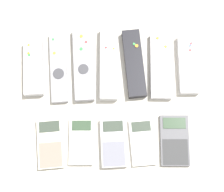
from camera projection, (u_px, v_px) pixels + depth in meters
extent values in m
plane|color=beige|center=(112.00, 110.00, 1.00)|extent=(3.00, 3.00, 0.00)
cube|color=#B7B7BC|center=(34.00, 68.00, 1.01)|extent=(0.05, 0.15, 0.03)
cylinder|color=silver|center=(33.00, 65.00, 1.00)|extent=(0.03, 0.03, 0.00)
cylinder|color=green|center=(29.00, 55.00, 1.01)|extent=(0.01, 0.01, 0.00)
cylinder|color=yellow|center=(29.00, 45.00, 1.01)|extent=(0.01, 0.01, 0.00)
cylinder|color=silver|center=(34.00, 49.00, 1.01)|extent=(0.01, 0.01, 0.00)
cylinder|color=orange|center=(28.00, 53.00, 1.01)|extent=(0.01, 0.01, 0.00)
cube|color=gray|center=(59.00, 68.00, 1.02)|extent=(0.05, 0.20, 0.02)
cylinder|color=#38383D|center=(58.00, 74.00, 1.00)|extent=(0.03, 0.03, 0.00)
cylinder|color=yellow|center=(54.00, 53.00, 1.02)|extent=(0.01, 0.01, 0.00)
cylinder|color=green|center=(53.00, 39.00, 1.03)|extent=(0.01, 0.01, 0.00)
cube|color=gray|center=(83.00, 65.00, 1.02)|extent=(0.06, 0.20, 0.02)
cylinder|color=#38383D|center=(83.00, 69.00, 1.00)|extent=(0.03, 0.03, 0.00)
cylinder|color=silver|center=(83.00, 41.00, 1.02)|extent=(0.01, 0.01, 0.00)
cylinder|color=red|center=(86.00, 42.00, 1.02)|extent=(0.01, 0.01, 0.00)
cylinder|color=yellow|center=(81.00, 36.00, 1.02)|extent=(0.01, 0.01, 0.00)
cylinder|color=green|center=(81.00, 49.00, 1.02)|extent=(0.01, 0.01, 0.00)
cube|color=silver|center=(109.00, 63.00, 1.01)|extent=(0.05, 0.20, 0.03)
cylinder|color=silver|center=(109.00, 67.00, 1.00)|extent=(0.03, 0.03, 0.00)
cylinder|color=orange|center=(114.00, 48.00, 1.01)|extent=(0.01, 0.01, 0.00)
cylinder|color=silver|center=(113.00, 35.00, 1.02)|extent=(0.01, 0.01, 0.00)
cylinder|color=red|center=(106.00, 47.00, 1.01)|extent=(0.01, 0.01, 0.00)
cylinder|color=silver|center=(113.00, 40.00, 1.01)|extent=(0.01, 0.01, 0.00)
cube|color=black|center=(134.00, 64.00, 1.02)|extent=(0.06, 0.19, 0.02)
cylinder|color=orange|center=(137.00, 46.00, 1.01)|extent=(0.01, 0.01, 0.00)
cylinder|color=green|center=(134.00, 44.00, 1.02)|extent=(0.01, 0.01, 0.00)
cube|color=#B7B7BC|center=(161.00, 66.00, 1.02)|extent=(0.06, 0.18, 0.02)
cylinder|color=#99999E|center=(161.00, 69.00, 1.00)|extent=(0.03, 0.03, 0.00)
cylinder|color=silver|center=(164.00, 49.00, 1.02)|extent=(0.01, 0.01, 0.00)
cylinder|color=orange|center=(165.00, 47.00, 1.02)|extent=(0.01, 0.01, 0.00)
cylinder|color=silver|center=(158.00, 46.00, 1.02)|extent=(0.01, 0.01, 0.00)
cylinder|color=orange|center=(158.00, 38.00, 1.02)|extent=(0.01, 0.01, 0.00)
cube|color=silver|center=(188.00, 65.00, 1.02)|extent=(0.05, 0.16, 0.02)
cylinder|color=blue|center=(190.00, 46.00, 1.02)|extent=(0.01, 0.01, 0.00)
cylinder|color=red|center=(191.00, 43.00, 1.02)|extent=(0.01, 0.01, 0.00)
cylinder|color=red|center=(190.00, 50.00, 1.01)|extent=(0.01, 0.01, 0.00)
cube|color=beige|center=(51.00, 144.00, 0.97)|extent=(0.07, 0.13, 0.01)
cube|color=#333D33|center=(49.00, 127.00, 0.97)|extent=(0.05, 0.03, 0.00)
cube|color=gray|center=(51.00, 155.00, 0.96)|extent=(0.06, 0.07, 0.00)
cube|color=silver|center=(81.00, 141.00, 0.97)|extent=(0.07, 0.12, 0.01)
cube|color=#2D422D|center=(81.00, 125.00, 0.98)|extent=(0.05, 0.03, 0.00)
cube|color=#8DAF96|center=(81.00, 152.00, 0.96)|extent=(0.06, 0.06, 0.00)
cube|color=#B2B2B7|center=(112.00, 143.00, 0.97)|extent=(0.07, 0.13, 0.02)
cube|color=#333D33|center=(111.00, 126.00, 0.97)|extent=(0.05, 0.03, 0.00)
cube|color=slate|center=(113.00, 154.00, 0.95)|extent=(0.06, 0.06, 0.00)
cube|color=silver|center=(142.00, 142.00, 0.97)|extent=(0.07, 0.12, 0.01)
cube|color=#333D33|center=(141.00, 126.00, 0.98)|extent=(0.05, 0.03, 0.00)
cube|color=#A6AC82|center=(144.00, 153.00, 0.96)|extent=(0.06, 0.06, 0.00)
cube|color=#4C4C51|center=(175.00, 140.00, 0.97)|extent=(0.08, 0.13, 0.01)
cube|color=#2D422D|center=(174.00, 123.00, 0.98)|extent=(0.06, 0.03, 0.00)
cube|color=#303032|center=(175.00, 152.00, 0.96)|extent=(0.07, 0.07, 0.00)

